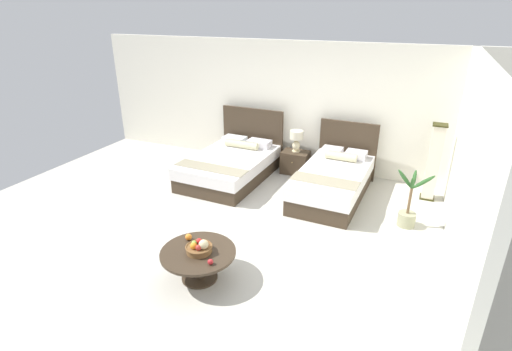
{
  "coord_description": "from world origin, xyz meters",
  "views": [
    {
      "loc": [
        2.39,
        -5.0,
        3.25
      ],
      "look_at": [
        0.01,
        0.47,
        0.69
      ],
      "focal_mm": 27.7,
      "sensor_mm": 36.0,
      "label": 1
    }
  ],
  "objects_px": {
    "bed_near_corner": "(333,180)",
    "fruit_bowl": "(199,247)",
    "loose_apple": "(210,262)",
    "loose_orange": "(189,237)",
    "nightstand": "(295,162)",
    "bed_near_window": "(232,164)",
    "potted_palm": "(408,210)",
    "coffee_table": "(198,257)",
    "table_lamp": "(296,138)",
    "floor_lamp_corner": "(433,163)"
  },
  "relations": [
    {
      "from": "table_lamp",
      "to": "loose_orange",
      "type": "distance_m",
      "value": 3.73
    },
    {
      "from": "loose_apple",
      "to": "coffee_table",
      "type": "bearing_deg",
      "value": 148.07
    },
    {
      "from": "fruit_bowl",
      "to": "table_lamp",
      "type": "bearing_deg",
      "value": 90.2
    },
    {
      "from": "bed_near_window",
      "to": "nightstand",
      "type": "relative_size",
      "value": 4.01
    },
    {
      "from": "bed_near_window",
      "to": "loose_orange",
      "type": "distance_m",
      "value": 3.05
    },
    {
      "from": "loose_orange",
      "to": "potted_palm",
      "type": "bearing_deg",
      "value": 41.47
    },
    {
      "from": "bed_near_window",
      "to": "nightstand",
      "type": "distance_m",
      "value": 1.35
    },
    {
      "from": "coffee_table",
      "to": "loose_orange",
      "type": "distance_m",
      "value": 0.34
    },
    {
      "from": "bed_near_window",
      "to": "table_lamp",
      "type": "height_order",
      "value": "bed_near_window"
    },
    {
      "from": "loose_orange",
      "to": "potted_palm",
      "type": "xyz_separation_m",
      "value": [
        2.61,
        2.3,
        -0.18
      ]
    },
    {
      "from": "table_lamp",
      "to": "potted_palm",
      "type": "xyz_separation_m",
      "value": [
        2.34,
        -1.41,
        -0.48
      ]
    },
    {
      "from": "nightstand",
      "to": "loose_apple",
      "type": "distance_m",
      "value": 4.06
    },
    {
      "from": "nightstand",
      "to": "loose_apple",
      "type": "relative_size",
      "value": 7.88
    },
    {
      "from": "bed_near_corner",
      "to": "nightstand",
      "type": "xyz_separation_m",
      "value": [
        -0.99,
        0.77,
        -0.07
      ]
    },
    {
      "from": "fruit_bowl",
      "to": "loose_orange",
      "type": "relative_size",
      "value": 3.91
    },
    {
      "from": "loose_apple",
      "to": "fruit_bowl",
      "type": "bearing_deg",
      "value": 146.05
    },
    {
      "from": "nightstand",
      "to": "bed_near_window",
      "type": "bearing_deg",
      "value": -145.49
    },
    {
      "from": "floor_lamp_corner",
      "to": "potted_palm",
      "type": "distance_m",
      "value": 1.31
    },
    {
      "from": "bed_near_window",
      "to": "loose_apple",
      "type": "relative_size",
      "value": 31.62
    },
    {
      "from": "fruit_bowl",
      "to": "coffee_table",
      "type": "bearing_deg",
      "value": 170.49
    },
    {
      "from": "bed_near_window",
      "to": "nightstand",
      "type": "xyz_separation_m",
      "value": [
        1.11,
        0.76,
        -0.05
      ]
    },
    {
      "from": "table_lamp",
      "to": "floor_lamp_corner",
      "type": "relative_size",
      "value": 0.32
    },
    {
      "from": "bed_near_window",
      "to": "loose_apple",
      "type": "bearing_deg",
      "value": -67.25
    },
    {
      "from": "nightstand",
      "to": "table_lamp",
      "type": "relative_size",
      "value": 1.24
    },
    {
      "from": "loose_apple",
      "to": "floor_lamp_corner",
      "type": "bearing_deg",
      "value": 58.66
    },
    {
      "from": "table_lamp",
      "to": "floor_lamp_corner",
      "type": "height_order",
      "value": "floor_lamp_corner"
    },
    {
      "from": "bed_near_corner",
      "to": "fruit_bowl",
      "type": "bearing_deg",
      "value": -107.46
    },
    {
      "from": "bed_near_corner",
      "to": "fruit_bowl",
      "type": "xyz_separation_m",
      "value": [
        -0.98,
        -3.1,
        0.17
      ]
    },
    {
      "from": "loose_orange",
      "to": "potted_palm",
      "type": "distance_m",
      "value": 3.48
    },
    {
      "from": "coffee_table",
      "to": "bed_near_corner",
      "type": "bearing_deg",
      "value": 72.05
    },
    {
      "from": "table_lamp",
      "to": "fruit_bowl",
      "type": "height_order",
      "value": "table_lamp"
    },
    {
      "from": "potted_palm",
      "to": "table_lamp",
      "type": "bearing_deg",
      "value": 148.96
    },
    {
      "from": "nightstand",
      "to": "potted_palm",
      "type": "distance_m",
      "value": 2.72
    },
    {
      "from": "coffee_table",
      "to": "fruit_bowl",
      "type": "bearing_deg",
      "value": -9.51
    },
    {
      "from": "nightstand",
      "to": "fruit_bowl",
      "type": "height_order",
      "value": "fruit_bowl"
    },
    {
      "from": "bed_near_window",
      "to": "fruit_bowl",
      "type": "distance_m",
      "value": 3.32
    },
    {
      "from": "bed_near_corner",
      "to": "floor_lamp_corner",
      "type": "bearing_deg",
      "value": 19.87
    },
    {
      "from": "bed_near_window",
      "to": "coffee_table",
      "type": "bearing_deg",
      "value": -70.56
    },
    {
      "from": "bed_near_corner",
      "to": "fruit_bowl",
      "type": "height_order",
      "value": "bed_near_corner"
    },
    {
      "from": "bed_near_corner",
      "to": "loose_orange",
      "type": "bearing_deg",
      "value": -113.3
    },
    {
      "from": "bed_near_window",
      "to": "loose_apple",
      "type": "height_order",
      "value": "bed_near_window"
    },
    {
      "from": "coffee_table",
      "to": "loose_orange",
      "type": "height_order",
      "value": "loose_orange"
    },
    {
      "from": "bed_near_window",
      "to": "table_lamp",
      "type": "bearing_deg",
      "value": 35.2
    },
    {
      "from": "bed_near_window",
      "to": "fruit_bowl",
      "type": "bearing_deg",
      "value": -70.14
    },
    {
      "from": "loose_apple",
      "to": "potted_palm",
      "type": "distance_m",
      "value": 3.38
    },
    {
      "from": "nightstand",
      "to": "floor_lamp_corner",
      "type": "xyz_separation_m",
      "value": [
        2.62,
        -0.19,
        0.47
      ]
    },
    {
      "from": "bed_near_window",
      "to": "floor_lamp_corner",
      "type": "xyz_separation_m",
      "value": [
        3.73,
        0.58,
        0.41
      ]
    },
    {
      "from": "loose_apple",
      "to": "loose_orange",
      "type": "relative_size",
      "value": 0.81
    },
    {
      "from": "potted_palm",
      "to": "loose_apple",
      "type": "bearing_deg",
      "value": -127.95
    },
    {
      "from": "potted_palm",
      "to": "bed_near_corner",
      "type": "bearing_deg",
      "value": 155.53
    }
  ]
}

